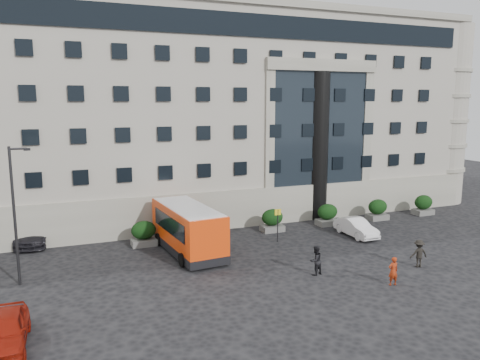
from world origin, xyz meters
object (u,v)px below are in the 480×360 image
(hedge_e, at_px, (378,209))
(hedge_d, at_px, (327,215))
(pedestrian_b, at_px, (316,260))
(parked_car_a, at_px, (4,331))
(hedge_f, at_px, (423,205))
(hedge_a, at_px, (144,233))
(pedestrian_c, at_px, (419,253))
(white_taxi, at_px, (356,227))
(pedestrian_a, at_px, (393,271))
(street_lamp, at_px, (15,211))
(bus_stop_sign, at_px, (278,220))
(hedge_c, at_px, (272,220))
(parked_car_c, at_px, (34,233))
(hedge_b, at_px, (211,226))
(minibus, at_px, (188,227))

(hedge_e, bearing_deg, hedge_d, 180.00)
(pedestrian_b, bearing_deg, parked_car_a, -7.20)
(hedge_f, bearing_deg, pedestrian_b, -150.68)
(hedge_a, distance_m, pedestrian_c, 18.96)
(hedge_d, distance_m, white_taxi, 3.67)
(hedge_d, height_order, pedestrian_a, hedge_d)
(hedge_a, relative_size, parked_car_a, 0.40)
(street_lamp, distance_m, pedestrian_a, 21.71)
(hedge_e, bearing_deg, bus_stop_sign, -166.08)
(hedge_a, relative_size, pedestrian_a, 1.09)
(hedge_e, height_order, parked_car_a, hedge_e)
(hedge_c, bearing_deg, parked_car_c, 168.55)
(white_taxi, bearing_deg, hedge_e, 36.52)
(pedestrian_a, distance_m, pedestrian_b, 4.49)
(hedge_f, bearing_deg, pedestrian_a, -137.69)
(hedge_a, distance_m, parked_car_a, 14.80)
(hedge_a, height_order, hedge_c, same)
(pedestrian_a, bearing_deg, pedestrian_c, -147.39)
(hedge_b, height_order, pedestrian_c, hedge_b)
(pedestrian_c, bearing_deg, parked_car_c, -22.78)
(bus_stop_sign, distance_m, parked_car_a, 20.08)
(hedge_e, relative_size, hedge_f, 1.00)
(hedge_b, bearing_deg, pedestrian_c, -46.88)
(hedge_d, xyz_separation_m, hedge_e, (5.20, 0.00, 0.00))
(street_lamp, xyz_separation_m, pedestrian_c, (23.41, -6.16, -3.48))
(parked_car_a, xyz_separation_m, pedestrian_a, (20.07, -0.44, 0.05))
(hedge_a, height_order, bus_stop_sign, bus_stop_sign)
(hedge_c, distance_m, pedestrian_b, 9.90)
(street_lamp, distance_m, parked_car_c, 9.17)
(hedge_d, height_order, parked_car_a, hedge_d)
(hedge_b, height_order, hedge_d, same)
(street_lamp, relative_size, pedestrian_a, 4.75)
(hedge_d, relative_size, pedestrian_b, 1.01)
(hedge_f, relative_size, white_taxi, 0.43)
(pedestrian_a, bearing_deg, bus_stop_sign, -71.17)
(parked_car_a, height_order, pedestrian_c, pedestrian_c)
(hedge_a, height_order, hedge_d, same)
(hedge_f, bearing_deg, white_taxi, -160.12)
(hedge_c, relative_size, minibus, 0.23)
(parked_car_a, bearing_deg, hedge_a, 57.94)
(hedge_d, distance_m, pedestrian_b, 11.97)
(bus_stop_sign, relative_size, white_taxi, 0.59)
(hedge_a, relative_size, hedge_b, 1.00)
(hedge_f, distance_m, white_taxi, 10.73)
(bus_stop_sign, bearing_deg, pedestrian_a, -76.30)
(bus_stop_sign, relative_size, parked_car_a, 0.54)
(parked_car_c, relative_size, white_taxi, 1.26)
(bus_stop_sign, relative_size, minibus, 0.31)
(hedge_f, relative_size, pedestrian_a, 1.09)
(hedge_a, xyz_separation_m, parked_car_a, (-8.14, -12.36, -0.14))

